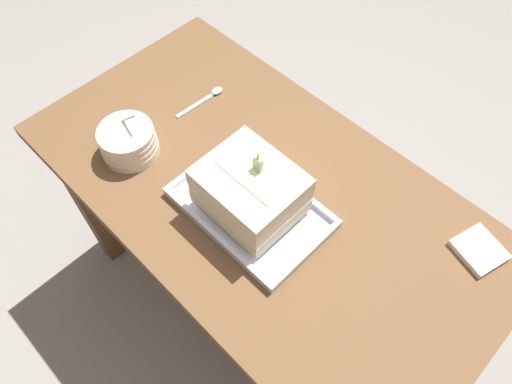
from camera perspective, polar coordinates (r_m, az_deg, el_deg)
ground_plane at (r=1.77m, az=0.40°, el=-12.52°), size 8.00×8.00×0.00m
dining_table at (r=1.23m, az=0.57°, el=-2.54°), size 1.17×0.63×0.72m
foil_tray at (r=1.09m, az=-0.64°, el=-1.96°), size 0.35×0.23×0.02m
birthday_cake at (r=1.03m, az=-0.68°, el=0.17°), size 0.21×0.18×0.16m
bowl_stack at (r=1.20m, az=-14.97°, el=5.82°), size 0.14×0.14×0.13m
serving_spoon_near_tray at (r=1.32m, az=-5.42°, el=11.42°), size 0.02×0.15×0.01m
napkin_pile at (r=1.15m, az=25.02°, el=-6.28°), size 0.12×0.11×0.01m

